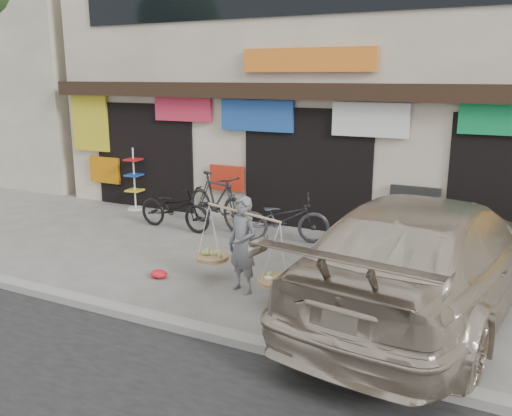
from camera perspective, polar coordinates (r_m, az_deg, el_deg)
The scene contains 11 objects.
ground at distance 9.39m, azimuth -2.85°, elevation -7.32°, with size 70.00×70.00×0.00m, color gray.
kerb at distance 7.84m, azimuth -10.27°, elevation -11.50°, with size 70.00×0.25×0.12m, color gray.
shophouse_block at distance 14.68m, azimuth 9.87°, elevation 13.85°, with size 14.00×6.32×7.00m.
neighbor_west at distance 23.08m, azimuth -24.37°, elevation 11.64°, with size 12.00×7.00×6.00m, color #BEB59D.
street_vendor at distance 8.58m, azimuth -1.43°, elevation -4.33°, with size 2.00×1.06×1.56m.
bike_0 at distance 12.26m, azimuth -8.56°, elevation 0.04°, with size 0.66×1.90×1.00m, color black.
bike_1 at distance 12.31m, azimuth -4.14°, elevation 0.82°, with size 0.59×2.09×1.25m, color #28282D.
bike_2 at distance 11.19m, azimuth 2.85°, elevation -1.12°, with size 0.67×1.93×1.01m, color #2C2C31.
suv at distance 8.15m, azimuth 17.61°, elevation -4.83°, with size 3.23×6.27×1.74m.
display_rack at distance 14.28m, azimuth -12.66°, elevation 2.40°, with size 0.44×0.44×1.60m.
red_bag at distance 9.49m, azimuth -10.19°, elevation -6.85°, with size 0.31×0.25×0.14m, color red.
Camera 1 is at (4.38, -7.59, 3.38)m, focal length 38.00 mm.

